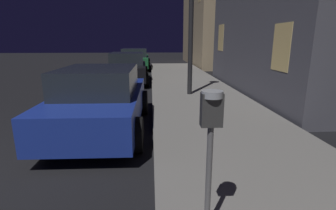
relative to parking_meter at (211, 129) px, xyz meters
The scene contains 5 objects.
sidewalk 1.84m from the parking_meter, 39.95° to the left, with size 3.20×36.00×0.15m, color slate.
parking_meter is the anchor object (origin of this frame).
car_blue 3.89m from the parking_meter, 115.37° to the left, with size 2.03×4.04×1.43m.
car_black 10.39m from the parking_meter, 99.16° to the left, with size 2.04×4.07×1.43m.
car_green 16.25m from the parking_meter, 95.84° to the left, with size 2.15×4.59×1.43m.
Camera 1 is at (3.98, -3.06, 2.00)m, focal length 27.38 mm.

